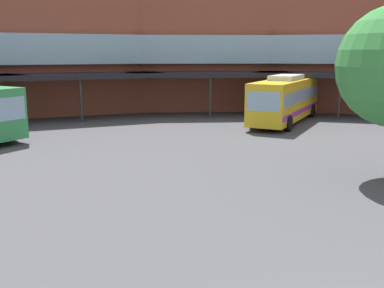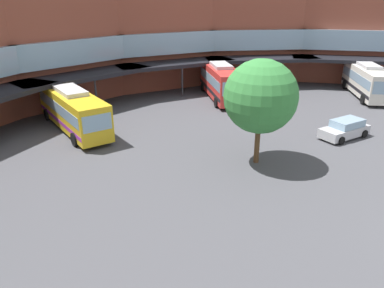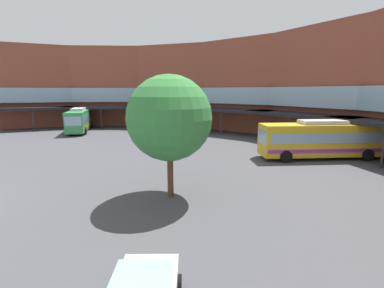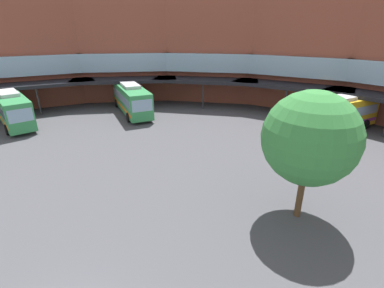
{
  "view_description": "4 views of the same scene",
  "coord_description": "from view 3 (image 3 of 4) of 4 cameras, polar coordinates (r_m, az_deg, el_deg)",
  "views": [
    {
      "loc": [
        -4.09,
        -6.05,
        5.33
      ],
      "look_at": [
        -2.67,
        14.32,
        1.18
      ],
      "focal_mm": 42.24,
      "sensor_mm": 36.0,
      "label": 1
    },
    {
      "loc": [
        -18.02,
        5.95,
        11.21
      ],
      "look_at": [
        1.16,
        14.73,
        2.49
      ],
      "focal_mm": 34.55,
      "sensor_mm": 36.0,
      "label": 2
    },
    {
      "loc": [
        18.6,
        4.28,
        6.34
      ],
      "look_at": [
        2.84,
        15.11,
        2.43
      ],
      "focal_mm": 24.43,
      "sensor_mm": 36.0,
      "label": 3
    },
    {
      "loc": [
        7.06,
        -2.9,
        10.03
      ],
      "look_at": [
        -2.69,
        13.64,
        2.06
      ],
      "focal_mm": 26.2,
      "sensor_mm": 36.0,
      "label": 4
    }
  ],
  "objects": [
    {
      "name": "bus_1",
      "position": [
        45.17,
        -23.39,
        4.92
      ],
      "size": [
        10.99,
        6.01,
        3.68
      ],
      "rotation": [
        0.0,
        0.0,
        5.94
      ],
      "color": "#338C4C",
      "rests_on": "ground"
    },
    {
      "name": "plaza_tree",
      "position": [
        15.16,
        -4.96,
        5.6
      ],
      "size": [
        4.97,
        4.97,
        7.27
      ],
      "color": "brown",
      "rests_on": "ground"
    },
    {
      "name": "bus_2",
      "position": [
        27.52,
        26.27,
        0.96
      ],
      "size": [
        7.97,
        11.12,
        3.65
      ],
      "rotation": [
        0.0,
        0.0,
        4.18
      ],
      "color": "gold",
      "rests_on": "ground"
    },
    {
      "name": "bus_0",
      "position": [
        40.48,
        -6.79,
        5.13
      ],
      "size": [
        10.14,
        8.21,
        3.69
      ],
      "rotation": [
        0.0,
        0.0,
        5.67
      ],
      "color": "#338C4C",
      "rests_on": "ground"
    },
    {
      "name": "station_building",
      "position": [
        27.72,
        13.63,
        12.09
      ],
      "size": [
        82.28,
        40.56,
        14.0
      ],
      "color": "brown",
      "rests_on": "ground"
    }
  ]
}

